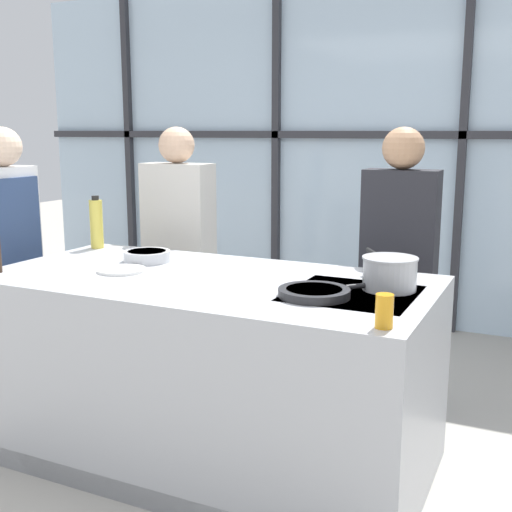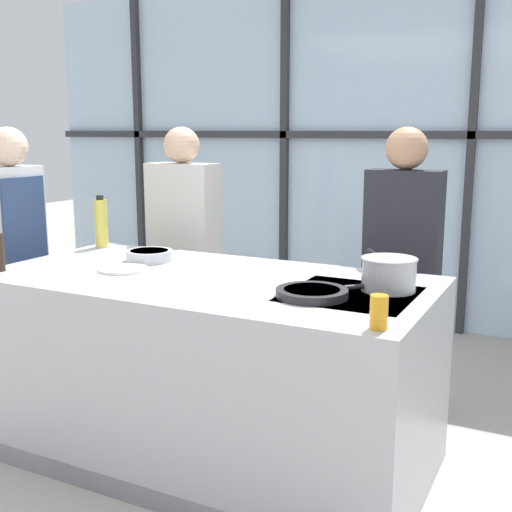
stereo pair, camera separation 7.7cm
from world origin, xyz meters
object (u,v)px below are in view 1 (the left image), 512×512
object	(u,v)px
chef	(10,245)
spectator_center_left	(399,254)
white_plate	(122,270)
oil_bottle	(96,223)
frying_pan	(316,292)
mixing_bowl	(147,256)
juice_glass_near	(384,311)
saucepan	(390,272)
spectator_far_left	(179,239)

from	to	relation	value
chef	spectator_center_left	bearing A→B (deg)	109.32
chef	white_plate	bearing A→B (deg)	77.12
chef	oil_bottle	distance (m)	0.51
chef	oil_bottle	world-z (taller)	chef
frying_pan	mixing_bowl	bearing A→B (deg)	163.86
oil_bottle	juice_glass_near	bearing A→B (deg)	-23.16
oil_bottle	juice_glass_near	size ratio (longest dim) A/B	2.54
mixing_bowl	saucepan	bearing A→B (deg)	-2.55
spectator_far_left	saucepan	xyz separation A→B (m)	(1.53, -0.75, 0.08)
oil_bottle	spectator_far_left	bearing A→B (deg)	63.15
chef	frying_pan	world-z (taller)	chef
chef	spectator_center_left	distance (m)	2.21
white_plate	mixing_bowl	bearing A→B (deg)	96.21
chef	spectator_center_left	world-z (taller)	chef
spectator_far_left	mixing_bowl	size ratio (longest dim) A/B	6.57
juice_glass_near	white_plate	bearing A→B (deg)	165.70
frying_pan	juice_glass_near	bearing A→B (deg)	-40.00
chef	juice_glass_near	xyz separation A→B (m)	(2.33, -0.57, 0.03)
spectator_far_left	frying_pan	bearing A→B (deg)	142.23
white_plate	mixing_bowl	size ratio (longest dim) A/B	0.97
oil_bottle	juice_glass_near	world-z (taller)	oil_bottle
chef	spectator_center_left	xyz separation A→B (m)	(2.08, 0.73, -0.01)
frying_pan	white_plate	xyz separation A→B (m)	(-1.02, 0.05, -0.01)
chef	saucepan	bearing A→B (deg)	89.41
oil_bottle	frying_pan	bearing A→B (deg)	-18.34
spectator_center_left	oil_bottle	world-z (taller)	spectator_center_left
saucepan	white_plate	distance (m)	1.28
frying_pan	white_plate	world-z (taller)	frying_pan
mixing_bowl	juice_glass_near	distance (m)	1.53
saucepan	mixing_bowl	xyz separation A→B (m)	(-1.29, 0.06, -0.04)
spectator_far_left	mixing_bowl	distance (m)	0.74
chef	mixing_bowl	world-z (taller)	chef
spectator_center_left	white_plate	bearing A→B (deg)	40.05
spectator_center_left	saucepan	bearing A→B (deg)	99.88
chef	white_plate	distance (m)	0.98
saucepan	spectator_center_left	bearing A→B (deg)	99.88
spectator_center_left	oil_bottle	xyz separation A→B (m)	(-1.65, -0.49, 0.13)
spectator_center_left	oil_bottle	size ratio (longest dim) A/B	5.24
chef	frying_pan	bearing A→B (deg)	82.27
mixing_bowl	juice_glass_near	world-z (taller)	juice_glass_near
frying_pan	white_plate	bearing A→B (deg)	177.21
chef	mixing_bowl	xyz separation A→B (m)	(0.93, 0.03, 0.01)
white_plate	saucepan	bearing A→B (deg)	8.83
spectator_far_left	saucepan	bearing A→B (deg)	153.81
frying_pan	white_plate	size ratio (longest dim) A/B	1.88
spectator_center_left	juice_glass_near	distance (m)	1.32
chef	spectator_far_left	distance (m)	1.00
spectator_center_left	juice_glass_near	size ratio (longest dim) A/B	13.29
frying_pan	chef	bearing A→B (deg)	172.27
saucepan	juice_glass_near	world-z (taller)	saucepan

